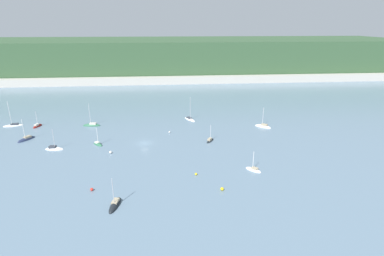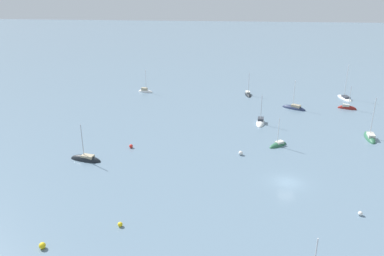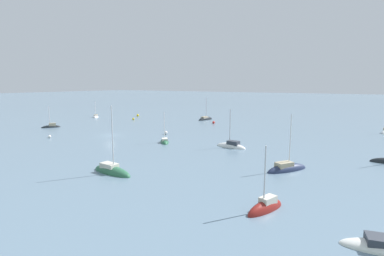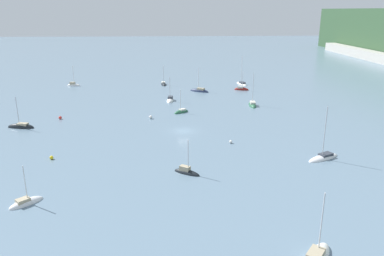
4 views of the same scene
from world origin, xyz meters
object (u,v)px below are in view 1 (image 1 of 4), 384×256
object	(u,v)px
sailboat_10	(38,126)
sailboat_11	(98,144)
sailboat_8	(115,205)
sailboat_2	(263,127)
sailboat_1	(253,170)
sailboat_4	(54,149)
mooring_buoy_1	(111,152)
mooring_buoy_0	(169,132)
sailboat_7	(26,140)
sailboat_3	(210,141)
sailboat_9	(92,126)
sailboat_12	(190,119)
mooring_buoy_2	(196,174)
sailboat_5	(13,126)
mooring_buoy_3	(92,189)
mooring_buoy_4	(222,189)

from	to	relation	value
sailboat_10	sailboat_11	distance (m)	33.02
sailboat_8	sailboat_2	bearing A→B (deg)	145.16
sailboat_1	sailboat_11	distance (m)	49.91
sailboat_4	mooring_buoy_1	distance (m)	18.49
mooring_buoy_0	sailboat_2	bearing A→B (deg)	5.38
mooring_buoy_1	sailboat_7	bearing A→B (deg)	155.32
sailboat_3	mooring_buoy_1	xyz separation A→B (m)	(-31.18, -7.10, 0.26)
sailboat_1	sailboat_9	xyz separation A→B (m)	(-51.01, 41.05, 0.02)
sailboat_1	sailboat_12	world-z (taller)	sailboat_12
sailboat_12	sailboat_9	bearing A→B (deg)	-111.42
sailboat_1	mooring_buoy_1	size ratio (longest dim) A/B	7.50
sailboat_4	mooring_buoy_1	bearing A→B (deg)	-8.16
sailboat_8	mooring_buoy_2	size ratio (longest dim) A/B	12.13
sailboat_1	sailboat_7	xyz separation A→B (m)	(-69.62, 28.25, 0.02)
sailboat_5	sailboat_2	bearing A→B (deg)	160.65
sailboat_3	sailboat_7	bearing A→B (deg)	117.44
sailboat_11	sailboat_5	bearing A→B (deg)	-163.17
sailboat_8	sailboat_11	distance (m)	36.70
mooring_buoy_3	sailboat_8	bearing A→B (deg)	-46.49
sailboat_1	sailboat_3	bearing A→B (deg)	-22.12
sailboat_9	sailboat_11	world-z (taller)	sailboat_9
sailboat_2	sailboat_11	world-z (taller)	sailboat_2
mooring_buoy_0	mooring_buoy_3	bearing A→B (deg)	-116.72
sailboat_5	mooring_buoy_0	size ratio (longest dim) A/B	16.43
sailboat_11	sailboat_12	bearing A→B (deg)	84.79
sailboat_5	sailboat_12	bearing A→B (deg)	168.00
sailboat_4	mooring_buoy_0	distance (m)	37.63
sailboat_5	sailboat_8	world-z (taller)	sailboat_5
sailboat_3	mooring_buoy_2	bearing A→B (deg)	-163.43
mooring_buoy_2	sailboat_2	bearing A→B (deg)	50.54
sailboat_8	sailboat_11	size ratio (longest dim) A/B	1.19
sailboat_5	sailboat_10	xyz separation A→B (m)	(9.57, -1.86, -0.01)
sailboat_10	sailboat_12	world-z (taller)	sailboat_12
sailboat_9	mooring_buoy_3	distance (m)	48.85
sailboat_1	mooring_buoy_0	bearing A→B (deg)	-8.17
sailboat_4	sailboat_12	world-z (taller)	sailboat_12
sailboat_9	sailboat_2	bearing A→B (deg)	178.99
sailboat_10	sailboat_12	distance (m)	58.06
mooring_buoy_0	mooring_buoy_2	xyz separation A→B (m)	(6.25, -31.88, 0.01)
sailboat_2	mooring_buoy_0	xyz separation A→B (m)	(-35.23, -3.32, 0.20)
sailboat_2	sailboat_9	bearing A→B (deg)	32.42
sailboat_2	sailboat_5	world-z (taller)	sailboat_5
sailboat_9	sailboat_12	size ratio (longest dim) A/B	0.96
sailboat_10	mooring_buoy_4	world-z (taller)	sailboat_10
sailboat_11	sailboat_12	xyz separation A→B (m)	(31.64, 23.55, 0.02)
sailboat_4	sailboat_7	bearing A→B (deg)	148.98
sailboat_9	mooring_buoy_4	world-z (taller)	sailboat_9
sailboat_10	mooring_buoy_2	world-z (taller)	sailboat_10
sailboat_8	sailboat_10	size ratio (longest dim) A/B	1.13
sailboat_10	mooring_buoy_2	size ratio (longest dim) A/B	10.71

